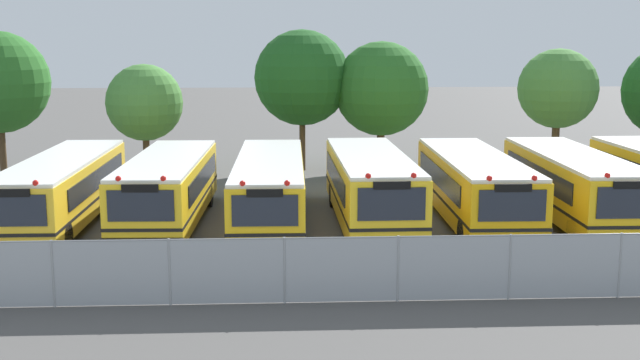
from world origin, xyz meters
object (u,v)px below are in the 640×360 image
(school_bus_5, at_px, (573,184))
(tree_1, at_px, (146,103))
(school_bus_3, at_px, (371,186))
(school_bus_4, at_px, (474,185))
(tree_4, at_px, (556,89))
(traffic_cone, at_px, (15,285))
(school_bus_0, at_px, (63,188))
(tree_3, at_px, (383,89))
(school_bus_1, at_px, (168,187))
(school_bus_2, at_px, (270,188))
(tree_2, at_px, (301,77))

(school_bus_5, relative_size, tree_1, 1.86)
(school_bus_3, height_order, school_bus_4, school_bus_3)
(tree_1, bearing_deg, school_bus_3, -45.59)
(tree_4, bearing_deg, traffic_cone, -138.10)
(school_bus_0, relative_size, tree_1, 1.96)
(school_bus_3, bearing_deg, tree_4, -133.76)
(tree_3, bearing_deg, school_bus_4, -80.79)
(school_bus_1, distance_m, tree_1, 9.85)
(school_bus_1, xyz_separation_m, school_bus_2, (3.67, -0.22, -0.02))
(school_bus_1, xyz_separation_m, traffic_cone, (-2.97, -7.75, -1.12))
(school_bus_0, relative_size, tree_2, 1.51)
(school_bus_1, relative_size, tree_2, 1.39)
(school_bus_2, relative_size, school_bus_5, 1.06)
(school_bus_5, bearing_deg, school_bus_1, 0.06)
(school_bus_3, xyz_separation_m, school_bus_4, (3.78, 0.11, -0.04))
(school_bus_0, height_order, tree_3, tree_3)
(school_bus_1, bearing_deg, tree_4, -146.73)
(school_bus_0, height_order, traffic_cone, school_bus_0)
(school_bus_4, xyz_separation_m, tree_1, (-13.30, 9.60, 2.26))
(school_bus_2, xyz_separation_m, school_bus_4, (7.42, -0.05, 0.03))
(school_bus_3, xyz_separation_m, tree_2, (-2.17, 11.96, 3.30))
(school_bus_4, height_order, tree_2, tree_2)
(tree_2, distance_m, traffic_cone, 21.43)
(school_bus_0, distance_m, school_bus_4, 14.84)
(tree_3, height_order, tree_4, tree_3)
(school_bus_1, height_order, school_bus_3, school_bus_3)
(school_bus_1, height_order, tree_3, tree_3)
(tree_2, height_order, tree_3, tree_2)
(tree_2, bearing_deg, school_bus_1, -113.91)
(school_bus_1, bearing_deg, school_bus_0, 0.86)
(school_bus_1, distance_m, school_bus_2, 3.67)
(school_bus_5, bearing_deg, tree_3, -63.14)
(school_bus_4, bearing_deg, tree_2, -62.26)
(school_bus_1, relative_size, tree_4, 1.60)
(school_bus_4, bearing_deg, school_bus_5, -179.10)
(tree_3, distance_m, traffic_cone, 22.87)
(school_bus_3, xyz_separation_m, school_bus_5, (7.46, 0.10, -0.02))
(tree_3, bearing_deg, school_bus_0, -139.34)
(school_bus_2, height_order, traffic_cone, school_bus_2)
(school_bus_5, bearing_deg, school_bus_3, 1.92)
(tree_1, relative_size, tree_3, 0.84)
(tree_2, relative_size, tree_4, 1.15)
(tree_2, relative_size, tree_3, 1.09)
(tree_4, bearing_deg, school_bus_2, -141.79)
(school_bus_0, relative_size, school_bus_3, 1.08)
(school_bus_2, relative_size, traffic_cone, 22.55)
(tree_3, xyz_separation_m, traffic_cone, (-12.20, -18.95, -3.89))
(school_bus_0, xyz_separation_m, school_bus_2, (7.42, -0.27, -0.01))
(school_bus_0, bearing_deg, school_bus_1, 179.46)
(school_bus_3, bearing_deg, traffic_cone, 34.91)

